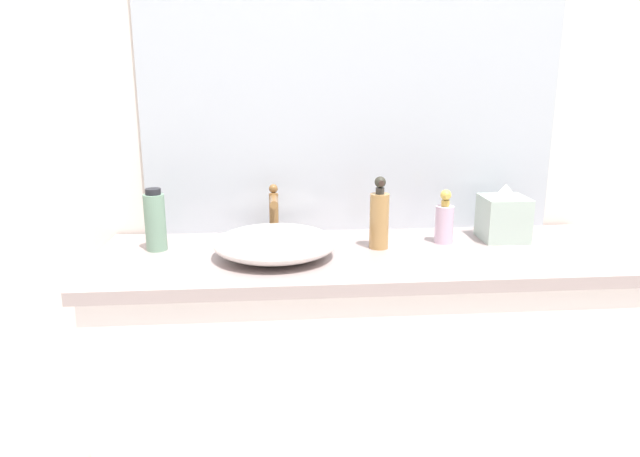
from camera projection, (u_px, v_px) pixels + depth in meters
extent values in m
cube|color=silver|center=(355.00, 85.00, 1.87)|extent=(6.00, 0.06, 2.60)
cube|color=white|center=(360.00, 387.00, 1.81)|extent=(1.49, 0.48, 0.80)
cube|color=gray|center=(363.00, 258.00, 1.71)|extent=(1.53, 0.52, 0.03)
cube|color=#B2BCC6|center=(353.00, 63.00, 1.81)|extent=(1.32, 0.01, 1.06)
ellipsoid|color=silver|center=(275.00, 243.00, 1.65)|extent=(0.34, 0.33, 0.08)
cylinder|color=brown|center=(274.00, 216.00, 1.83)|extent=(0.03, 0.03, 0.14)
cylinder|color=brown|center=(274.00, 201.00, 1.76)|extent=(0.02, 0.11, 0.02)
sphere|color=brown|center=(273.00, 189.00, 1.82)|extent=(0.03, 0.03, 0.03)
cylinder|color=#AB8049|center=(379.00, 221.00, 1.72)|extent=(0.06, 0.06, 0.16)
cylinder|color=#35342F|center=(380.00, 191.00, 1.70)|extent=(0.03, 0.03, 0.02)
sphere|color=#313127|center=(380.00, 182.00, 1.69)|extent=(0.03, 0.03, 0.03)
cylinder|color=#352721|center=(381.00, 183.00, 1.68)|extent=(0.02, 0.02, 0.02)
cylinder|color=gray|center=(155.00, 222.00, 1.71)|extent=(0.06, 0.06, 0.17)
cylinder|color=black|center=(153.00, 192.00, 1.68)|extent=(0.04, 0.04, 0.02)
cylinder|color=silver|center=(444.00, 224.00, 1.79)|extent=(0.06, 0.06, 0.11)
cylinder|color=gold|center=(445.00, 203.00, 1.77)|extent=(0.03, 0.03, 0.02)
sphere|color=gold|center=(446.00, 195.00, 1.76)|extent=(0.03, 0.03, 0.03)
cylinder|color=gold|center=(447.00, 196.00, 1.75)|extent=(0.02, 0.02, 0.02)
cube|color=#ACC5B8|center=(503.00, 218.00, 1.82)|extent=(0.14, 0.14, 0.13)
cone|color=white|center=(506.00, 191.00, 1.80)|extent=(0.07, 0.07, 0.04)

